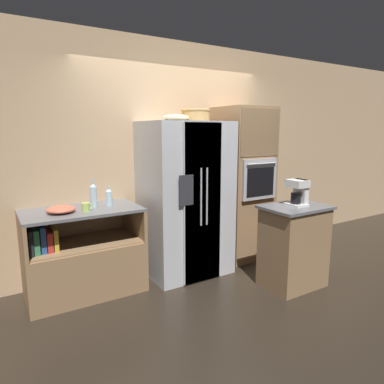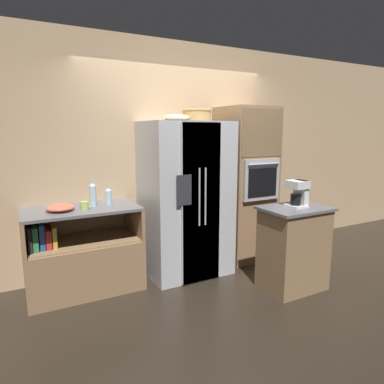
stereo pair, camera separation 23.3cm
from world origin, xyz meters
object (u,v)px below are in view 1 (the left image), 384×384
refrigerator (185,199)px  bottle_short (109,197)px  mixing_bowl (61,209)px  mug (86,207)px  wicker_basket (196,115)px  fruit_bowl (176,118)px  coffee_maker (298,191)px  bottle_tall (93,195)px  wall_oven (242,183)px

refrigerator → bottle_short: refrigerator is taller
refrigerator → mixing_bowl: bearing=179.4°
mug → mixing_bowl: mug is taller
wicker_basket → fruit_bowl: 0.31m
mixing_bowl → coffee_maker: size_ratio=0.99×
refrigerator → mug: 1.19m
fruit_bowl → bottle_tall: bearing=177.2°
refrigerator → bottle_tall: size_ratio=5.97×
wicker_basket → mug: (-1.40, -0.15, -0.94)m
wall_oven → bottle_tall: (-1.99, 0.03, 0.04)m
fruit_bowl → mixing_bowl: size_ratio=1.11×
wall_oven → fruit_bowl: (-1.02, -0.02, 0.85)m
wall_oven → refrigerator: bearing=-176.0°
bottle_tall → refrigerator: bearing=-5.2°
refrigerator → fruit_bowl: 0.96m
mixing_bowl → bottle_short: bearing=8.3°
refrigerator → wicker_basket: size_ratio=5.09×
mug → refrigerator: bearing=2.0°
refrigerator → coffee_maker: bearing=-48.7°
wall_oven → fruit_bowl: wall_oven is taller
refrigerator → wall_oven: bearing=4.0°
mug → bottle_tall: bearing=49.7°
refrigerator → wall_oven: 0.93m
wall_oven → bottle_short: (-1.83, 0.03, 0.00)m
wicker_basket → fruit_bowl: (-0.30, -0.06, -0.04)m
wicker_basket → refrigerator: bearing=-153.2°
refrigerator → mug: bearing=-178.0°
wall_oven → bottle_tall: size_ratio=6.61×
bottle_short → mixing_bowl: 0.52m
wall_oven → coffee_maker: bearing=-94.2°
wall_oven → wicker_basket: bearing=176.7°
mug → coffee_maker: coffee_maker is taller
wicker_basket → fruit_bowl: wicker_basket is taller
fruit_bowl → mug: bearing=-175.3°
fruit_bowl → coffee_maker: bearing=-47.1°
coffee_maker → bottle_short: bearing=148.9°
wall_oven → wicker_basket: 1.14m
wicker_basket → bottle_tall: (-1.28, -0.01, -0.85)m
wall_oven → mug: wall_oven is taller
wicker_basket → bottle_short: bearing=-179.2°
wall_oven → mixing_bowl: 2.34m
bottle_tall → coffee_maker: bottle_tall is taller
bottle_short → coffee_maker: bearing=-31.1°
wall_oven → bottle_short: bearing=179.2°
wall_oven → mixing_bowl: (-2.34, -0.05, -0.06)m
mixing_bowl → mug: bearing=-13.7°
coffee_maker → mug: bearing=155.5°
bottle_tall → bottle_short: bottle_tall is taller
bottle_short → mug: 0.32m
mug → coffee_maker: 2.24m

